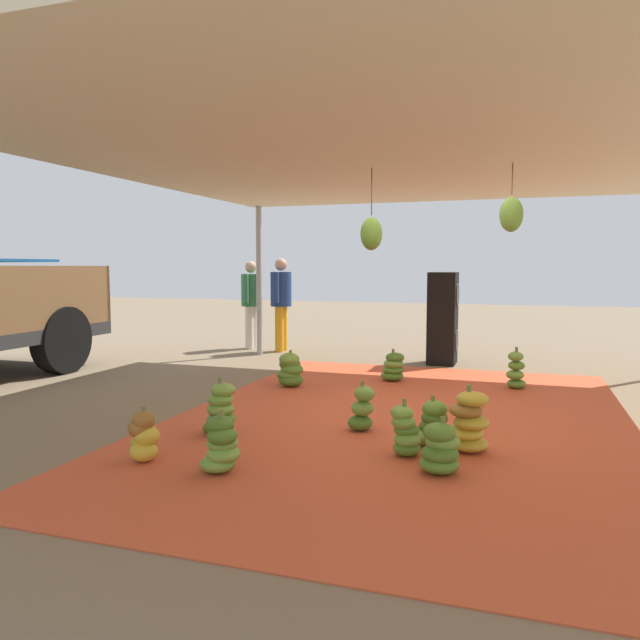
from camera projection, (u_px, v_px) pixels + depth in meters
name	position (u px, v px, depth m)	size (l,w,h in m)	color
ground_plane	(152.00, 400.00, 7.20)	(40.00, 40.00, 0.00)	#7F6B51
tarp_orange	(400.00, 420.00, 6.25)	(6.65, 4.57, 0.01)	#D1512D
tent_canopy	(412.00, 161.00, 5.99)	(8.00, 7.00, 2.72)	#9EA0A5
banana_bunch_0	(516.00, 371.00, 7.80)	(0.32, 0.31, 0.54)	#518428
banana_bunch_1	(362.00, 410.00, 5.81)	(0.31, 0.33, 0.48)	#477523
banana_bunch_2	(469.00, 424.00, 5.14)	(0.48, 0.47, 0.58)	gold
banana_bunch_3	(440.00, 449.00, 4.62)	(0.44, 0.40, 0.44)	#518428
banana_bunch_4	(220.00, 411.00, 5.67)	(0.38, 0.41, 0.54)	#477523
banana_bunch_5	(144.00, 437.00, 4.91)	(0.31, 0.31, 0.45)	gold
banana_bunch_6	(393.00, 368.00, 8.33)	(0.42, 0.44, 0.45)	#477523
banana_bunch_7	(433.00, 424.00, 5.33)	(0.37, 0.36, 0.45)	#75A83D
banana_bunch_8	(405.00, 432.00, 5.04)	(0.30, 0.31, 0.48)	#518428
banana_bunch_9	(290.00, 370.00, 7.96)	(0.44, 0.47, 0.48)	#477523
banana_bunch_10	(221.00, 446.00, 4.64)	(0.34, 0.35, 0.48)	#6B9E38
worker_0	(251.00, 298.00, 11.64)	(0.62, 0.38, 1.69)	silver
worker_2	(281.00, 297.00, 11.24)	(0.64, 0.39, 1.74)	orange
speaker_stack	(443.00, 318.00, 9.81)	(0.58, 0.46, 1.50)	black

